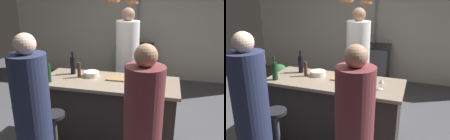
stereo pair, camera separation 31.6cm
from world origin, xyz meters
TOP-DOWN VIEW (x-y plane):
  - ground_plane at (0.00, 0.00)m, footprint 9.00×9.00m
  - back_wall at (0.00, 2.85)m, footprint 6.40×0.16m
  - kitchen_island at (0.00, 0.00)m, footprint 1.80×0.72m
  - stove_range at (0.00, 2.45)m, footprint 0.80×0.64m
  - chef at (0.08, 0.89)m, footprint 0.38×0.38m
  - guest_right at (0.55, -0.96)m, footprint 0.34×0.34m
  - bar_stool_left at (-0.51, -0.62)m, footprint 0.28×0.28m
  - guest_left at (-0.51, -1.00)m, footprint 0.35×0.35m
  - overhead_pot_rack at (-0.07, 2.01)m, footprint 0.58×1.42m
  - potted_plant at (-1.86, 1.48)m, footprint 0.36×0.36m
  - cutting_board at (0.11, 0.10)m, footprint 0.32×0.22m
  - pepper_mill at (-0.43, 0.03)m, footprint 0.05×0.05m
  - wine_bottle_white at (0.54, -0.15)m, footprint 0.07×0.07m
  - wine_bottle_red at (-0.75, -0.23)m, footprint 0.07×0.07m
  - wine_bottle_dark at (-0.57, 0.15)m, footprint 0.07×0.07m
  - wine_glass_by_chef at (0.41, 0.16)m, footprint 0.07×0.07m
  - wine_glass_near_left_guest at (0.63, -0.10)m, footprint 0.07×0.07m
  - mixing_bowl_ceramic at (-0.28, 0.11)m, footprint 0.21×0.21m
  - mixing_bowl_wooden at (0.40, -0.02)m, footprint 0.16×0.16m

SIDE VIEW (x-z plane):
  - ground_plane at x=0.00m, z-range 0.00..0.00m
  - potted_plant at x=-1.86m, z-range 0.04..0.56m
  - bar_stool_left at x=-0.51m, z-range 0.04..0.72m
  - stove_range at x=0.00m, z-range 0.00..0.89m
  - kitchen_island at x=0.00m, z-range 0.00..0.90m
  - guest_right at x=0.55m, z-range -0.06..1.55m
  - guest_left at x=-0.51m, z-range -0.06..1.60m
  - chef at x=0.08m, z-range -0.06..1.73m
  - cutting_board at x=0.11m, z-range 0.90..0.92m
  - mixing_bowl_wooden at x=0.40m, z-range 0.90..0.96m
  - mixing_bowl_ceramic at x=-0.28m, z-range 0.90..0.97m
  - pepper_mill at x=-0.43m, z-range 0.90..1.11m
  - wine_glass_by_chef at x=0.41m, z-range 0.93..1.08m
  - wine_glass_near_left_guest at x=0.63m, z-range 0.93..1.08m
  - wine_bottle_white at x=0.54m, z-range 0.86..1.15m
  - wine_bottle_red at x=-0.75m, z-range 0.86..1.19m
  - wine_bottle_dark at x=-0.57m, z-range 0.86..1.19m
  - back_wall at x=0.00m, z-range 0.00..2.60m
  - overhead_pot_rack at x=-0.07m, z-range 0.53..2.70m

